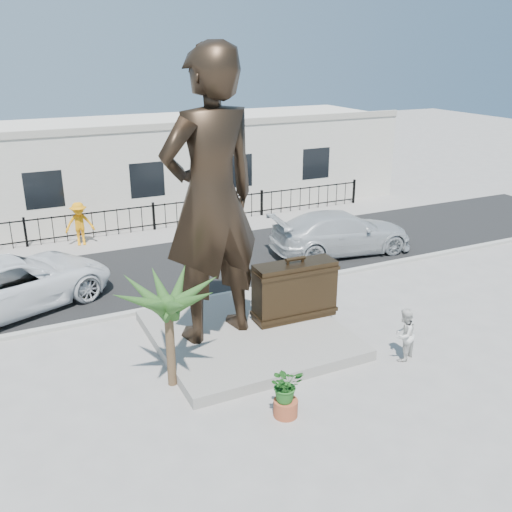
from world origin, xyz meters
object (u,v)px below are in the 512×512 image
at_px(statue, 211,199).
at_px(suitcase, 295,290).
at_px(car_white, 13,283).
at_px(tourist, 404,335).

relative_size(statue, suitcase, 3.17).
bearing_deg(car_white, suitcase, -145.25).
bearing_deg(suitcase, car_white, 148.36).
bearing_deg(car_white, statue, -156.21).
distance_m(tourist, car_white, 12.08).
distance_m(suitcase, tourist, 3.43).
height_order(suitcase, car_white, suitcase).
height_order(tourist, car_white, car_white).
distance_m(suitcase, car_white, 8.95).
bearing_deg(tourist, car_white, -65.65).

